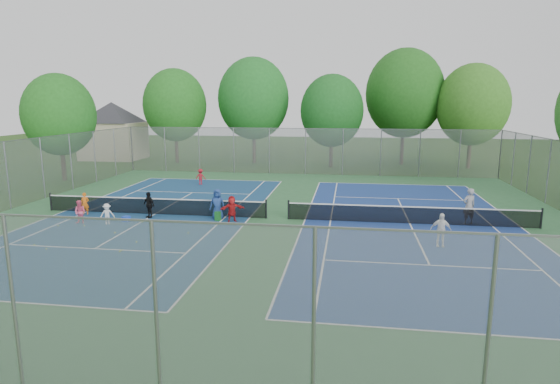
# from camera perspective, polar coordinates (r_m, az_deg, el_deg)

# --- Properties ---
(ground) EXTENTS (120.00, 120.00, 0.00)m
(ground) POSITION_cam_1_polar(r_m,az_deg,el_deg) (25.45, -0.33, -3.30)
(ground) COLOR #264917
(ground) RESTS_ON ground
(court_pad) EXTENTS (32.00, 32.00, 0.01)m
(court_pad) POSITION_cam_1_polar(r_m,az_deg,el_deg) (25.44, -0.33, -3.29)
(court_pad) COLOR #30673B
(court_pad) RESTS_ON ground
(court_left) EXTENTS (10.97, 23.77, 0.01)m
(court_left) POSITION_cam_1_polar(r_m,az_deg,el_deg) (27.37, -14.99, -2.62)
(court_left) COLOR navy
(court_left) RESTS_ON court_pad
(court_right) EXTENTS (10.97, 23.77, 0.01)m
(court_right) POSITION_cam_1_polar(r_m,az_deg,el_deg) (25.36, 15.53, -3.72)
(court_right) COLOR navy
(court_right) RESTS_ON court_pad
(net_left) EXTENTS (12.87, 0.10, 0.91)m
(net_left) POSITION_cam_1_polar(r_m,az_deg,el_deg) (27.28, -15.03, -1.72)
(net_left) COLOR black
(net_left) RESTS_ON ground
(net_right) EXTENTS (12.87, 0.10, 0.91)m
(net_right) POSITION_cam_1_polar(r_m,az_deg,el_deg) (25.26, 15.58, -2.76)
(net_right) COLOR black
(net_right) RESTS_ON ground
(fence_north) EXTENTS (32.00, 0.10, 4.00)m
(fence_north) POSITION_cam_1_polar(r_m,az_deg,el_deg) (40.77, 3.13, 4.95)
(fence_north) COLOR gray
(fence_north) RESTS_ON ground
(fence_south) EXTENTS (32.00, 0.10, 4.00)m
(fence_south) POSITION_cam_1_polar(r_m,az_deg,el_deg) (10.13, -14.84, -14.41)
(fence_south) COLOR gray
(fence_south) RESTS_ON ground
(fence_west) EXTENTS (0.10, 32.00, 4.00)m
(fence_west) POSITION_cam_1_polar(r_m,az_deg,el_deg) (31.68, -30.29, 1.72)
(fence_west) COLOR gray
(fence_west) RESTS_ON ground
(house) EXTENTS (11.03, 11.03, 7.30)m
(house) POSITION_cam_1_polar(r_m,az_deg,el_deg) (54.85, -19.76, 8.20)
(house) COLOR #B7A88C
(house) RESTS_ON ground
(tree_nw) EXTENTS (6.40, 6.40, 9.58)m
(tree_nw) POSITION_cam_1_polar(r_m,az_deg,el_deg) (49.66, -12.70, 10.29)
(tree_nw) COLOR #443326
(tree_nw) RESTS_ON ground
(tree_nl) EXTENTS (7.20, 7.20, 10.69)m
(tree_nl) POSITION_cam_1_polar(r_m,az_deg,el_deg) (48.37, -3.24, 11.29)
(tree_nl) COLOR #443326
(tree_nl) RESTS_ON ground
(tree_nc) EXTENTS (6.00, 6.00, 8.85)m
(tree_nc) POSITION_cam_1_polar(r_m,az_deg,el_deg) (45.41, 6.33, 9.81)
(tree_nc) COLOR #443326
(tree_nc) RESTS_ON ground
(tree_nr) EXTENTS (7.60, 7.60, 11.42)m
(tree_nr) POSITION_cam_1_polar(r_m,az_deg,el_deg) (48.65, 14.96, 11.53)
(tree_nr) COLOR #443326
(tree_nr) RESTS_ON ground
(tree_ne) EXTENTS (6.60, 6.60, 9.77)m
(tree_ne) POSITION_cam_1_polar(r_m,az_deg,el_deg) (47.70, 22.44, 9.81)
(tree_ne) COLOR #443326
(tree_ne) RESTS_ON ground
(tree_side_w) EXTENTS (5.60, 5.60, 8.47)m
(tree_side_w) POSITION_cam_1_polar(r_m,az_deg,el_deg) (41.25, -25.34, 8.51)
(tree_side_w) COLOR #443326
(tree_side_w) RESTS_ON ground
(ball_crate) EXTENTS (0.41, 0.41, 0.29)m
(ball_crate) POSITION_cam_1_polar(r_m,az_deg,el_deg) (26.17, -18.25, -3.14)
(ball_crate) COLOR blue
(ball_crate) RESTS_ON ground
(ball_hopper) EXTENTS (0.33, 0.33, 0.50)m
(ball_hopper) POSITION_cam_1_polar(r_m,az_deg,el_deg) (25.23, -7.60, -2.94)
(ball_hopper) COLOR #23802A
(ball_hopper) RESTS_ON ground
(student_a) EXTENTS (0.51, 0.40, 1.25)m
(student_a) POSITION_cam_1_polar(r_m,az_deg,el_deg) (28.49, -22.68, -1.32)
(student_a) COLOR orange
(student_a) RESTS_ON ground
(student_b) EXTENTS (0.61, 0.48, 1.24)m
(student_b) POSITION_cam_1_polar(r_m,az_deg,el_deg) (26.46, -23.18, -2.27)
(student_b) COLOR #F25E83
(student_b) RESTS_ON ground
(student_c) EXTENTS (0.82, 0.74, 1.11)m
(student_c) POSITION_cam_1_polar(r_m,az_deg,el_deg) (25.78, -20.33, -2.55)
(student_c) COLOR silver
(student_c) RESTS_ON ground
(student_d) EXTENTS (0.91, 0.72, 1.45)m
(student_d) POSITION_cam_1_polar(r_m,az_deg,el_deg) (26.51, -15.70, -1.53)
(student_d) COLOR black
(student_d) RESTS_ON ground
(student_e) EXTENTS (0.82, 0.54, 1.68)m
(student_e) POSITION_cam_1_polar(r_m,az_deg,el_deg) (25.35, -7.65, -1.50)
(student_e) COLOR navy
(student_e) RESTS_ON ground
(student_f) EXTENTS (1.35, 0.94, 1.40)m
(student_f) POSITION_cam_1_polar(r_m,az_deg,el_deg) (24.82, -5.88, -2.07)
(student_f) COLOR red
(student_f) RESTS_ON ground
(child_far_baseline) EXTENTS (0.80, 0.47, 1.22)m
(child_far_baseline) POSITION_cam_1_polar(r_m,az_deg,el_deg) (36.24, -9.65, 1.84)
(child_far_baseline) COLOR maroon
(child_far_baseline) RESTS_ON ground
(instructor) EXTENTS (0.80, 0.66, 1.89)m
(instructor) POSITION_cam_1_polar(r_m,az_deg,el_deg) (26.09, 22.04, -1.62)
(instructor) COLOR #98989B
(instructor) RESTS_ON ground
(teen_court_b) EXTENTS (0.91, 0.43, 1.51)m
(teen_court_b) POSITION_cam_1_polar(r_m,az_deg,el_deg) (21.66, 19.00, -4.40)
(teen_court_b) COLOR white
(teen_court_b) RESTS_ON ground
(tennis_ball_0) EXTENTS (0.07, 0.07, 0.07)m
(tennis_ball_0) POSITION_cam_1_polar(r_m,az_deg,el_deg) (25.87, -22.74, -3.86)
(tennis_ball_0) COLOR #CFF138
(tennis_ball_0) RESTS_ON ground
(tennis_ball_1) EXTENTS (0.07, 0.07, 0.07)m
(tennis_ball_1) POSITION_cam_1_polar(r_m,az_deg,el_deg) (22.17, -17.09, -5.88)
(tennis_ball_1) COLOR #C5F138
(tennis_ball_1) RESTS_ON ground
(tennis_ball_2) EXTENTS (0.07, 0.07, 0.07)m
(tennis_ball_2) POSITION_cam_1_polar(r_m,az_deg,el_deg) (24.03, -19.48, -4.73)
(tennis_ball_2) COLOR #E1F238
(tennis_ball_2) RESTS_ON ground
(tennis_ball_3) EXTENTS (0.07, 0.07, 0.07)m
(tennis_ball_3) POSITION_cam_1_polar(r_m,az_deg,el_deg) (27.10, -19.53, -2.98)
(tennis_ball_3) COLOR yellow
(tennis_ball_3) RESTS_ON ground
(tennis_ball_4) EXTENTS (0.07, 0.07, 0.07)m
(tennis_ball_4) POSITION_cam_1_polar(r_m,az_deg,el_deg) (23.43, -27.76, -5.78)
(tennis_ball_4) COLOR #B9D832
(tennis_ball_4) RESTS_ON ground
(tennis_ball_5) EXTENTS (0.07, 0.07, 0.07)m
(tennis_ball_5) POSITION_cam_1_polar(r_m,az_deg,el_deg) (26.40, -25.40, -3.78)
(tennis_ball_5) COLOR #BCD732
(tennis_ball_5) RESTS_ON ground
(tennis_ball_6) EXTENTS (0.07, 0.07, 0.07)m
(tennis_ball_6) POSITION_cam_1_polar(r_m,az_deg,el_deg) (23.02, -11.12, -4.97)
(tennis_ball_6) COLOR #BEDD33
(tennis_ball_6) RESTS_ON ground
(tennis_ball_7) EXTENTS (0.07, 0.07, 0.07)m
(tennis_ball_7) POSITION_cam_1_polar(r_m,az_deg,el_deg) (22.61, -26.59, -6.25)
(tennis_ball_7) COLOR #CDF238
(tennis_ball_7) RESTS_ON ground
(tennis_ball_8) EXTENTS (0.07, 0.07, 0.07)m
(tennis_ball_8) POSITION_cam_1_polar(r_m,az_deg,el_deg) (21.17, -18.80, -6.78)
(tennis_ball_8) COLOR #D1EA36
(tennis_ball_8) RESTS_ON ground
(tennis_ball_9) EXTENTS (0.07, 0.07, 0.07)m
(tennis_ball_9) POSITION_cam_1_polar(r_m,az_deg,el_deg) (21.01, -18.96, -6.93)
(tennis_ball_9) COLOR #B5CD2F
(tennis_ball_9) RESTS_ON ground
(tennis_ball_10) EXTENTS (0.07, 0.07, 0.07)m
(tennis_ball_10) POSITION_cam_1_polar(r_m,az_deg,el_deg) (25.71, -16.42, -3.53)
(tennis_ball_10) COLOR #BBDB33
(tennis_ball_10) RESTS_ON ground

